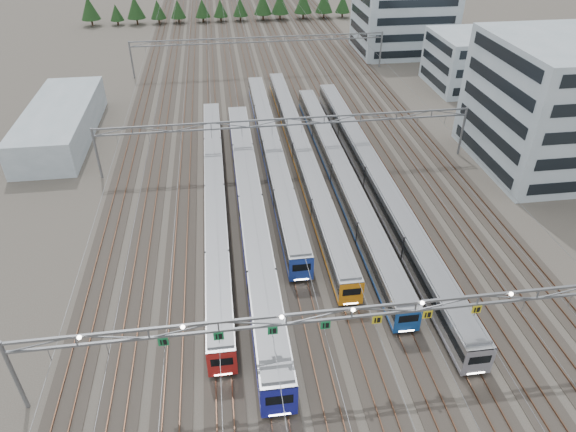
{
  "coord_description": "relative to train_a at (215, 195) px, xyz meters",
  "views": [
    {
      "loc": [
        -9.65,
        -30.17,
        38.23
      ],
      "look_at": [
        -2.54,
        20.79,
        3.5
      ],
      "focal_mm": 32.0,
      "sensor_mm": 36.0,
      "label": 1
    }
  ],
  "objects": [
    {
      "name": "depot_bldg_mid",
      "position": [
        53.24,
        40.39,
        3.43
      ],
      "size": [
        14.0,
        16.0,
        10.85
      ],
      "primitive_type": "cube",
      "color": "#95A8B2",
      "rests_on": "ground"
    },
    {
      "name": "track_bed",
      "position": [
        11.25,
        70.62,
        -0.51
      ],
      "size": [
        54.0,
        260.0,
        5.42
      ],
      "color": "#2D2823",
      "rests_on": "ground"
    },
    {
      "name": "treeline",
      "position": [
        13.5,
        104.22,
        2.23
      ],
      "size": [
        100.1,
        5.6,
        7.02
      ],
      "color": "#332114",
      "rests_on": "ground"
    },
    {
      "name": "depot_bldg_south",
      "position": [
        49.93,
        6.23,
        7.47
      ],
      "size": [
        18.0,
        22.0,
        18.94
      ],
      "primitive_type": "cube",
      "color": "#95A8B2",
      "rests_on": "ground"
    },
    {
      "name": "train_b",
      "position": [
        4.5,
        -4.17,
        0.28
      ],
      "size": [
        3.11,
        59.24,
        4.06
      ],
      "color": "black",
      "rests_on": "ground"
    },
    {
      "name": "gantry_far",
      "position": [
        11.25,
        55.62,
        4.39
      ],
      "size": [
        56.36,
        0.36,
        8.0
      ],
      "color": "slate",
      "rests_on": "ground"
    },
    {
      "name": "train_a",
      "position": [
        0.0,
        0.0,
        0.0
      ],
      "size": [
        2.69,
        57.95,
        3.5
      ],
      "color": "black",
      "rests_on": "ground"
    },
    {
      "name": "gantry_mid",
      "position": [
        11.25,
        10.62,
        4.39
      ],
      "size": [
        56.36,
        0.36,
        8.0
      ],
      "color": "slate",
      "rests_on": "ground"
    },
    {
      "name": "depot_bldg_north",
      "position": [
        47.8,
        66.74,
        5.52
      ],
      "size": [
        22.0,
        18.0,
        15.05
      ],
      "primitive_type": "cube",
      "color": "#95A8B2",
      "rests_on": "ground"
    },
    {
      "name": "ground",
      "position": [
        11.25,
        -29.38,
        -2.0
      ],
      "size": [
        400.0,
        400.0,
        0.0
      ],
      "primitive_type": "plane",
      "color": "#47423A",
      "rests_on": "ground"
    },
    {
      "name": "train_d",
      "position": [
        13.5,
        11.13,
        -0.04
      ],
      "size": [
        2.63,
        65.65,
        3.42
      ],
      "color": "black",
      "rests_on": "ground"
    },
    {
      "name": "train_e",
      "position": [
        18.0,
        3.53,
        0.01
      ],
      "size": [
        2.71,
        59.44,
        3.53
      ],
      "color": "black",
      "rests_on": "ground"
    },
    {
      "name": "train_f",
      "position": [
        22.5,
        1.67,
        0.09
      ],
      "size": [
        2.83,
        67.31,
        3.68
      ],
      "color": "black",
      "rests_on": "ground"
    },
    {
      "name": "gantry_near",
      "position": [
        11.2,
        -29.5,
        5.09
      ],
      "size": [
        56.36,
        0.61,
        8.08
      ],
      "color": "slate",
      "rests_on": "ground"
    },
    {
      "name": "west_shed",
      "position": [
        -25.49,
        26.12,
        0.72
      ],
      "size": [
        10.0,
        30.0,
        5.45
      ],
      "primitive_type": "cube",
      "color": "#95A8B2",
      "rests_on": "ground"
    },
    {
      "name": "train_c",
      "position": [
        9.0,
        12.21,
        0.04
      ],
      "size": [
        2.76,
        58.91,
        3.59
      ],
      "color": "black",
      "rests_on": "ground"
    }
  ]
}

